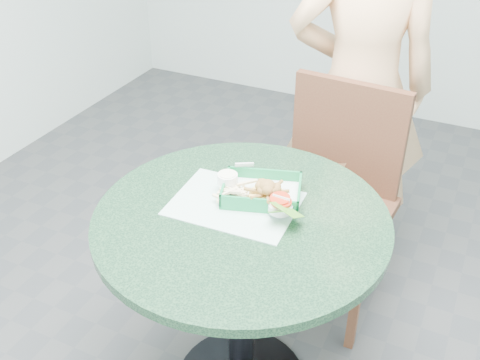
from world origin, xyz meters
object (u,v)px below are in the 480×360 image
at_px(diner_person, 362,70).
at_px(food_basket, 261,198).
at_px(cafe_table, 241,264).
at_px(dining_chair, 335,185).
at_px(sauce_ramekin, 232,178).
at_px(crab_sandwich, 264,196).

xyz_separation_m(diner_person, food_basket, (-0.09, -0.80, -0.15)).
bearing_deg(cafe_table, dining_chair, 79.62).
xyz_separation_m(cafe_table, diner_person, (0.10, 0.91, 0.34)).
height_order(cafe_table, dining_chair, dining_chair).
bearing_deg(sauce_ramekin, dining_chair, 67.58).
distance_m(dining_chair, sauce_ramekin, 0.61).
distance_m(cafe_table, sauce_ramekin, 0.27).
relative_size(diner_person, crab_sandwich, 16.43).
height_order(dining_chair, diner_person, diner_person).
relative_size(dining_chair, crab_sandwich, 8.34).
height_order(crab_sandwich, sauce_ramekin, crab_sandwich).
bearing_deg(crab_sandwich, food_basket, 122.65).
height_order(dining_chair, food_basket, dining_chair).
bearing_deg(diner_person, crab_sandwich, 67.13).
xyz_separation_m(dining_chair, diner_person, (-0.01, 0.28, 0.38)).
distance_m(diner_person, crab_sandwich, 0.84).
height_order(diner_person, crab_sandwich, diner_person).
relative_size(dining_chair, food_basket, 3.92).
bearing_deg(food_basket, sauce_ramekin, 172.15).
distance_m(cafe_table, crab_sandwich, 0.24).
height_order(diner_person, sauce_ramekin, diner_person).
bearing_deg(food_basket, crab_sandwich, -57.35).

